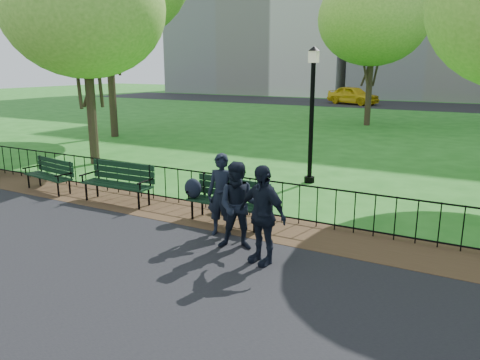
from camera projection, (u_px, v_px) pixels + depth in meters
The scene contains 15 objects.
ground at pixel (228, 250), 8.72m from camera, with size 120.00×120.00×0.00m, color #22691B.
asphalt_path at pixel (90, 341), 5.83m from camera, with size 60.00×9.20×0.01m, color black.
dirt_strip at pixel (264, 226), 9.99m from camera, with size 60.00×1.60×0.01m, color #3B2C18.
far_street at pixel (444, 107), 38.43m from camera, with size 70.00×9.00×0.01m, color black.
iron_fence at pixel (274, 198), 10.30m from camera, with size 24.06×0.06×1.00m.
park_bench_main at pixel (215, 193), 10.19m from camera, with size 1.99×0.69×1.05m.
park_bench_left_a at pixel (119, 178), 11.61m from camera, with size 1.94×0.66×1.09m.
park_bench_left_b at pixel (51, 171), 12.71m from camera, with size 1.72×0.74×0.95m.
lamppost at pixel (312, 110), 13.25m from camera, with size 0.35×0.35×3.86m.
tree_near_w at pixel (84, 8), 15.14m from camera, with size 5.33×5.33×7.42m.
tree_far_c at pixel (374, 18), 25.39m from camera, with size 6.03×6.03×8.40m.
person_left at pixel (222, 195), 9.29m from camera, with size 0.61×0.40×1.67m, color black.
person_mid at pixel (239, 206), 8.59m from camera, with size 0.80×0.42×1.65m, color black.
person_right at pixel (262, 215), 7.96m from camera, with size 1.02×0.42×1.74m, color black.
taxi at pixel (353, 95), 40.67m from camera, with size 1.86×4.63×1.58m, color gold.
Camera 1 is at (4.15, -7.02, 3.36)m, focal length 35.00 mm.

